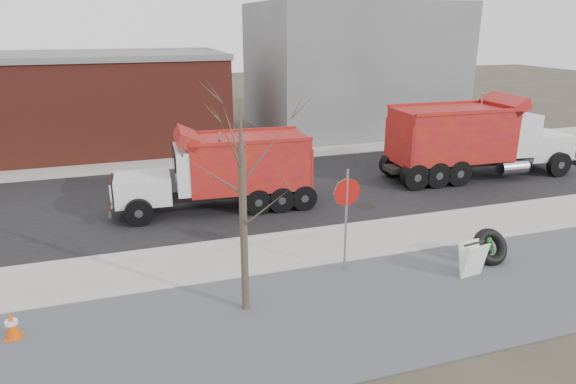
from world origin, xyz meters
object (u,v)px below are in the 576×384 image
object	(u,v)px
sandwich_board	(472,259)
dump_truck_red_a	(474,137)
dump_truck_red_b	(224,169)
fire_hydrant	(487,250)
truck_tire	(490,247)
stop_sign	(347,204)

from	to	relation	value
sandwich_board	dump_truck_red_a	distance (m)	10.47
dump_truck_red_b	fire_hydrant	bearing A→B (deg)	136.25
truck_tire	sandwich_board	distance (m)	1.26
fire_hydrant	dump_truck_red_b	world-z (taller)	dump_truck_red_b
truck_tire	stop_sign	world-z (taller)	stop_sign
dump_truck_red_b	truck_tire	bearing A→B (deg)	135.82
sandwich_board	dump_truck_red_a	bearing A→B (deg)	45.18
stop_sign	sandwich_board	xyz separation A→B (m)	(3.20, -1.47, -1.50)
truck_tire	stop_sign	bearing A→B (deg)	168.81
fire_hydrant	dump_truck_red_b	distance (m)	9.53
fire_hydrant	truck_tire	bearing A→B (deg)	-104.27
fire_hydrant	stop_sign	bearing A→B (deg)	156.94
sandwich_board	dump_truck_red_a	world-z (taller)	dump_truck_red_a
sandwich_board	dump_truck_red_b	bearing A→B (deg)	117.20
fire_hydrant	sandwich_board	world-z (taller)	sandwich_board
fire_hydrant	sandwich_board	xyz separation A→B (m)	(-1.10, -0.73, 0.18)
sandwich_board	stop_sign	bearing A→B (deg)	147.23
dump_truck_red_a	stop_sign	bearing A→B (deg)	-141.91
truck_tire	sandwich_board	xyz separation A→B (m)	(-1.09, -0.62, 0.04)
stop_sign	sandwich_board	world-z (taller)	stop_sign
stop_sign	sandwich_board	distance (m)	3.83
fire_hydrant	truck_tire	distance (m)	0.17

